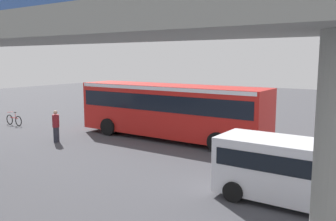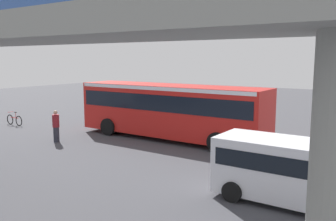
{
  "view_description": "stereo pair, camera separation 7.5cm",
  "coord_description": "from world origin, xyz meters",
  "px_view_note": "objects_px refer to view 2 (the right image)",
  "views": [
    {
      "loc": [
        -12.71,
        17.18,
        4.65
      ],
      "look_at": [
        -0.98,
        -0.22,
        1.6
      ],
      "focal_mm": 38.31,
      "sensor_mm": 36.0,
      "label": 1
    },
    {
      "loc": [
        -12.77,
        17.13,
        4.65
      ],
      "look_at": [
        -0.98,
        -0.22,
        1.6
      ],
      "focal_mm": 38.31,
      "sensor_mm": 36.0,
      "label": 2
    }
  ],
  "objects_px": {
    "city_bus": "(170,107)",
    "parked_van": "(291,168)",
    "bicycle_red": "(14,120)",
    "pedestrian": "(56,126)",
    "traffic_sign": "(115,94)"
  },
  "relations": [
    {
      "from": "city_bus",
      "to": "parked_van",
      "type": "height_order",
      "value": "city_bus"
    },
    {
      "from": "bicycle_red",
      "to": "pedestrian",
      "type": "bearing_deg",
      "value": 165.83
    },
    {
      "from": "pedestrian",
      "to": "traffic_sign",
      "type": "xyz_separation_m",
      "value": [
        2.97,
        -8.15,
        1.0
      ]
    },
    {
      "from": "parked_van",
      "to": "city_bus",
      "type": "bearing_deg",
      "value": -33.48
    },
    {
      "from": "parked_van",
      "to": "pedestrian",
      "type": "bearing_deg",
      "value": -5.85
    },
    {
      "from": "pedestrian",
      "to": "traffic_sign",
      "type": "bearing_deg",
      "value": -69.96
    },
    {
      "from": "bicycle_red",
      "to": "traffic_sign",
      "type": "bearing_deg",
      "value": -119.19
    },
    {
      "from": "parked_van",
      "to": "pedestrian",
      "type": "height_order",
      "value": "parked_van"
    },
    {
      "from": "bicycle_red",
      "to": "pedestrian",
      "type": "xyz_separation_m",
      "value": [
        -6.59,
        1.66,
        0.51
      ]
    },
    {
      "from": "traffic_sign",
      "to": "city_bus",
      "type": "bearing_deg",
      "value": 153.34
    },
    {
      "from": "city_bus",
      "to": "pedestrian",
      "type": "bearing_deg",
      "value": 41.19
    },
    {
      "from": "city_bus",
      "to": "bicycle_red",
      "type": "bearing_deg",
      "value": 12.65
    },
    {
      "from": "parked_van",
      "to": "traffic_sign",
      "type": "relative_size",
      "value": 1.71
    },
    {
      "from": "parked_van",
      "to": "bicycle_red",
      "type": "distance_m",
      "value": 20.13
    },
    {
      "from": "city_bus",
      "to": "parked_van",
      "type": "distance_m",
      "value": 10.16
    }
  ]
}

